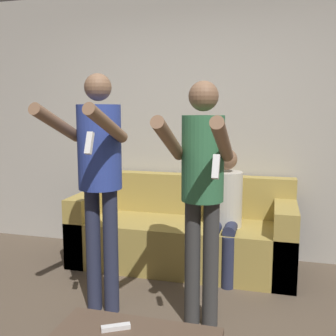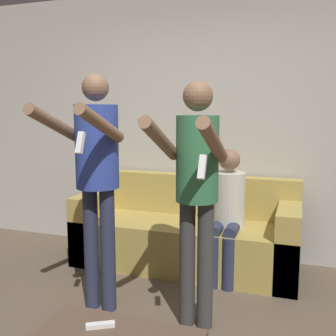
{
  "view_description": "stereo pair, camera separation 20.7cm",
  "coord_description": "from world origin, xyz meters",
  "px_view_note": "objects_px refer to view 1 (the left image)",
  "views": [
    {
      "loc": [
        0.76,
        -2.0,
        1.49
      ],
      "look_at": [
        -0.07,
        1.06,
        1.03
      ],
      "focal_mm": 42.0,
      "sensor_mm": 36.0,
      "label": 1
    },
    {
      "loc": [
        0.96,
        -1.94,
        1.49
      ],
      "look_at": [
        -0.07,
        1.06,
        1.03
      ],
      "focal_mm": 42.0,
      "sensor_mm": 36.0,
      "label": 2
    }
  ],
  "objects_px": {
    "couch": "(182,235)",
    "remote_far": "(116,327)",
    "person_seated": "(225,207)",
    "person_standing_right": "(202,180)",
    "person_standing_left": "(99,167)"
  },
  "relations": [
    {
      "from": "person_standing_left",
      "to": "person_standing_right",
      "type": "xyz_separation_m",
      "value": [
        0.75,
        -0.0,
        -0.06
      ]
    },
    {
      "from": "couch",
      "to": "remote_far",
      "type": "distance_m",
      "value": 1.84
    },
    {
      "from": "couch",
      "to": "person_standing_right",
      "type": "bearing_deg",
      "value": -70.41
    },
    {
      "from": "couch",
      "to": "remote_far",
      "type": "xyz_separation_m",
      "value": [
        0.07,
        -1.84,
        0.09
      ]
    },
    {
      "from": "couch",
      "to": "person_standing_right",
      "type": "height_order",
      "value": "person_standing_right"
    },
    {
      "from": "person_standing_left",
      "to": "couch",
      "type": "bearing_deg",
      "value": 70.36
    },
    {
      "from": "person_standing_left",
      "to": "person_seated",
      "type": "bearing_deg",
      "value": 48.4
    },
    {
      "from": "person_standing_right",
      "to": "remote_far",
      "type": "relative_size",
      "value": 11.38
    },
    {
      "from": "person_standing_right",
      "to": "person_standing_left",
      "type": "bearing_deg",
      "value": 179.68
    },
    {
      "from": "couch",
      "to": "person_seated",
      "type": "height_order",
      "value": "person_seated"
    },
    {
      "from": "person_standing_right",
      "to": "remote_far",
      "type": "bearing_deg",
      "value": -110.78
    },
    {
      "from": "person_standing_left",
      "to": "remote_far",
      "type": "height_order",
      "value": "person_standing_left"
    },
    {
      "from": "person_seated",
      "to": "remote_far",
      "type": "distance_m",
      "value": 1.74
    },
    {
      "from": "person_standing_right",
      "to": "person_seated",
      "type": "height_order",
      "value": "person_standing_right"
    },
    {
      "from": "couch",
      "to": "person_seated",
      "type": "relative_size",
      "value": 1.82
    }
  ]
}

